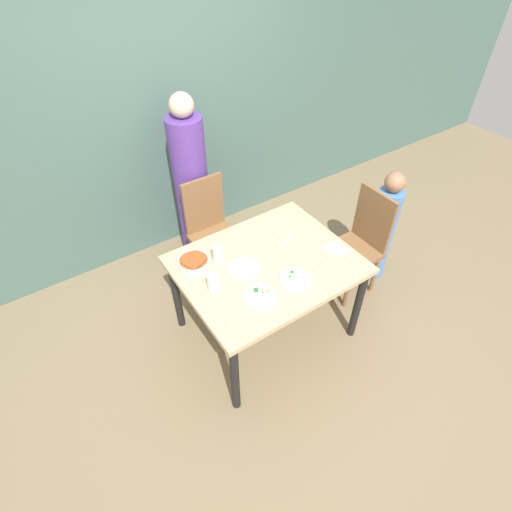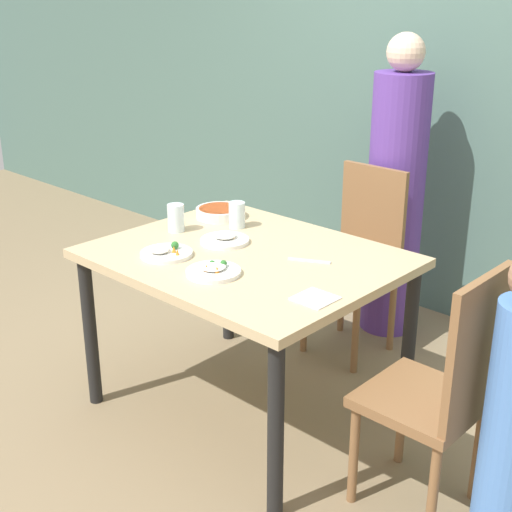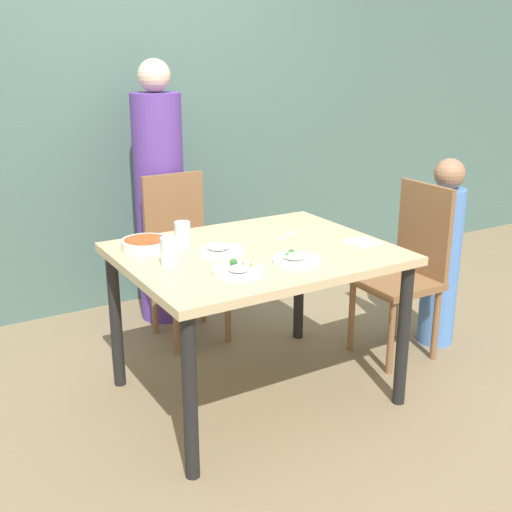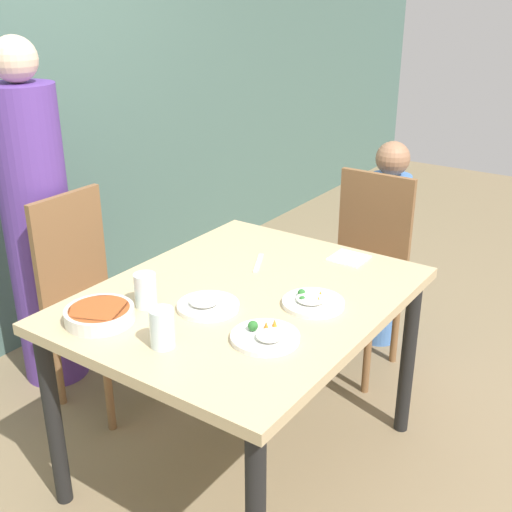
% 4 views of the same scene
% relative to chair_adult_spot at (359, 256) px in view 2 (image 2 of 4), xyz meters
% --- Properties ---
extents(ground_plane, '(10.00, 10.00, 0.00)m').
position_rel_chair_adult_spot_xyz_m(ground_plane, '(-0.00, -0.85, -0.52)').
color(ground_plane, '#847051').
extents(wall_back, '(10.00, 0.06, 2.70)m').
position_rel_chair_adult_spot_xyz_m(wall_back, '(-0.00, 0.71, 0.83)').
color(wall_back, '#4C6B60').
rests_on(wall_back, ground_plane).
extents(dining_table, '(1.24, 1.00, 0.77)m').
position_rel_chair_adult_spot_xyz_m(dining_table, '(-0.00, -0.85, 0.16)').
color(dining_table, tan).
rests_on(dining_table, ground_plane).
extents(chair_adult_spot, '(0.40, 0.40, 0.97)m').
position_rel_chair_adult_spot_xyz_m(chair_adult_spot, '(0.00, 0.00, 0.00)').
color(chair_adult_spot, brown).
rests_on(chair_adult_spot, ground_plane).
extents(chair_child_spot, '(0.40, 0.40, 0.97)m').
position_rel_chair_adult_spot_xyz_m(chair_child_spot, '(0.96, -0.87, 0.00)').
color(chair_child_spot, brown).
rests_on(chair_child_spot, ground_plane).
extents(person_adult, '(0.30, 0.30, 1.62)m').
position_rel_chair_adult_spot_xyz_m(person_adult, '(-0.00, 0.32, 0.24)').
color(person_adult, '#5B3893').
rests_on(person_adult, ground_plane).
extents(bowl_curry, '(0.23, 0.23, 0.05)m').
position_rel_chair_adult_spot_xyz_m(bowl_curry, '(-0.45, -0.57, 0.28)').
color(bowl_curry, silver).
rests_on(bowl_curry, dining_table).
extents(plate_rice_adult, '(0.22, 0.22, 0.05)m').
position_rel_chair_adult_spot_xyz_m(plate_rice_adult, '(-0.24, -1.10, 0.26)').
color(plate_rice_adult, white).
rests_on(plate_rice_adult, dining_table).
extents(plate_rice_child, '(0.22, 0.22, 0.04)m').
position_rel_chair_adult_spot_xyz_m(plate_rice_child, '(-0.17, -0.81, 0.26)').
color(plate_rice_child, white).
rests_on(plate_rice_child, dining_table).
extents(plate_noodles, '(0.22, 0.22, 0.05)m').
position_rel_chair_adult_spot_xyz_m(plate_noodles, '(0.06, -1.10, 0.26)').
color(plate_noodles, white).
rests_on(plate_noodles, dining_table).
extents(glass_water_tall, '(0.08, 0.08, 0.12)m').
position_rel_chair_adult_spot_xyz_m(glass_water_tall, '(-0.28, -0.62, 0.31)').
color(glass_water_tall, silver).
rests_on(glass_water_tall, dining_table).
extents(glass_water_short, '(0.08, 0.08, 0.13)m').
position_rel_chair_adult_spot_xyz_m(glass_water_short, '(-0.45, -0.85, 0.31)').
color(glass_water_short, silver).
rests_on(glass_water_short, dining_table).
extents(napkin_folded, '(0.14, 0.14, 0.01)m').
position_rel_chair_adult_spot_xyz_m(napkin_folded, '(0.50, -1.01, 0.25)').
color(napkin_folded, white).
rests_on(napkin_folded, dining_table).
extents(fork_steel, '(0.17, 0.10, 0.01)m').
position_rel_chair_adult_spot_xyz_m(fork_steel, '(0.25, -0.74, 0.25)').
color(fork_steel, silver).
rests_on(fork_steel, dining_table).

